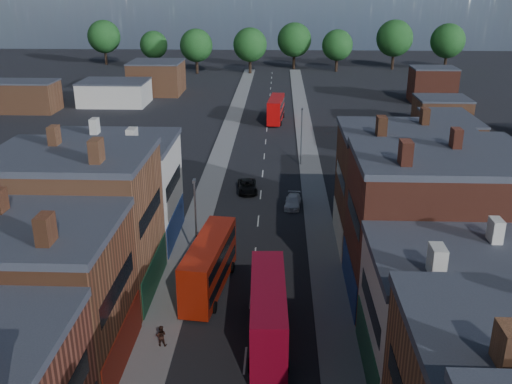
# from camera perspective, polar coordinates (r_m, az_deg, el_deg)

# --- Properties ---
(pavement_west) EXTENTS (3.00, 200.00, 0.12)m
(pavement_west) POSITION_cam_1_polar(r_m,az_deg,el_deg) (71.13, -4.72, 0.41)
(pavement_west) COLOR gray
(pavement_west) RESTS_ON ground
(pavement_east) EXTENTS (3.00, 200.00, 0.12)m
(pavement_east) POSITION_cam_1_polar(r_m,az_deg,el_deg) (70.75, 5.79, 0.26)
(pavement_east) COLOR gray
(pavement_east) RESTS_ON ground
(lamp_post_2) EXTENTS (0.25, 0.70, 8.12)m
(lamp_post_2) POSITION_cam_1_polar(r_m,az_deg,el_deg) (50.82, -6.07, -2.41)
(lamp_post_2) COLOR slate
(lamp_post_2) RESTS_ON ground
(lamp_post_3) EXTENTS (0.25, 0.70, 8.12)m
(lamp_post_3) POSITION_cam_1_polar(r_m,az_deg,el_deg) (78.85, 4.57, 5.95)
(lamp_post_3) COLOR slate
(lamp_post_3) RESTS_ON ground
(bus_0) EXTENTS (3.67, 10.65, 4.50)m
(bus_0) POSITION_cam_1_polar(r_m,az_deg,el_deg) (47.39, -4.71, -7.18)
(bus_0) COLOR #AB1D09
(bus_0) RESTS_ON ground
(bus_1) EXTENTS (2.94, 10.67, 4.58)m
(bus_1) POSITION_cam_1_polar(r_m,az_deg,el_deg) (40.92, 1.21, -11.87)
(bus_1) COLOR #AC0923
(bus_1) RESTS_ON ground
(bus_2) EXTENTS (3.19, 10.35, 4.40)m
(bus_2) POSITION_cam_1_polar(r_m,az_deg,el_deg) (104.63, 2.00, 8.31)
(bus_2) COLOR #B80808
(bus_2) RESTS_ON ground
(car_2) EXTENTS (2.77, 5.13, 1.37)m
(car_2) POSITION_cam_1_polar(r_m,az_deg,el_deg) (69.57, -0.87, 0.56)
(car_2) COLOR black
(car_2) RESTS_ON ground
(car_3) EXTENTS (2.12, 4.40, 1.23)m
(car_3) POSITION_cam_1_polar(r_m,az_deg,el_deg) (65.15, 3.71, -0.96)
(car_3) COLOR white
(car_3) RESTS_ON ground
(ped_1) EXTENTS (0.77, 0.43, 1.56)m
(ped_1) POSITION_cam_1_polar(r_m,az_deg,el_deg) (41.80, -9.47, -13.99)
(ped_1) COLOR #381E16
(ped_1) RESTS_ON pavement_west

